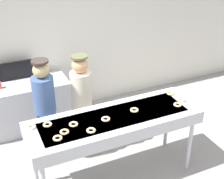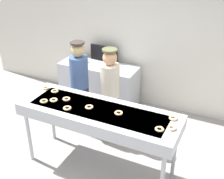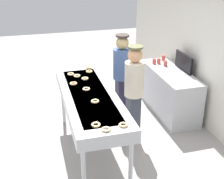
# 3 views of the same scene
# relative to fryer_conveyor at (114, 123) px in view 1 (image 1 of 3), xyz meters

# --- Properties ---
(ground_plane) EXTENTS (16.00, 16.00, 0.00)m
(ground_plane) POSITION_rel_fryer_conveyor_xyz_m (0.00, 0.00, -0.94)
(ground_plane) COLOR #9E9993
(back_wall) EXTENTS (8.00, 0.12, 2.99)m
(back_wall) POSITION_rel_fryer_conveyor_xyz_m (0.00, 2.21, 0.56)
(back_wall) COLOR silver
(back_wall) RESTS_ON ground
(fryer_conveyor) EXTENTS (2.30, 0.76, 1.03)m
(fryer_conveyor) POSITION_rel_fryer_conveyor_xyz_m (0.00, 0.00, 0.00)
(fryer_conveyor) COLOR #B7BABF
(fryer_conveyor) RESTS_ON ground
(plain_donut_0) EXTENTS (0.15, 0.15, 0.03)m
(plain_donut_0) POSITION_rel_fryer_conveyor_xyz_m (0.91, -0.11, 0.11)
(plain_donut_0) COLOR #F0CF88
(plain_donut_0) RESTS_ON fryer_conveyor
(plain_donut_1) EXTENTS (0.16, 0.16, 0.03)m
(plain_donut_1) POSITION_rel_fryer_conveyor_xyz_m (-0.13, -0.02, 0.11)
(plain_donut_1) COLOR beige
(plain_donut_1) RESTS_ON fryer_conveyor
(plain_donut_2) EXTENTS (0.16, 0.16, 0.03)m
(plain_donut_2) POSITION_rel_fryer_conveyor_xyz_m (0.30, 0.02, 0.11)
(plain_donut_2) COLOR #F4D08A
(plain_donut_2) RESTS_ON fryer_conveyor
(plain_donut_3) EXTENTS (0.14, 0.14, 0.03)m
(plain_donut_3) POSITION_rel_fryer_conveyor_xyz_m (-1.03, 0.20, 0.11)
(plain_donut_3) COLOR #EEC586
(plain_donut_3) RESTS_ON fryer_conveyor
(plain_donut_4) EXTENTS (0.16, 0.16, 0.03)m
(plain_donut_4) POSITION_rel_fryer_conveyor_xyz_m (1.00, 0.21, 0.11)
(plain_donut_4) COLOR #F2C283
(plain_donut_4) RESTS_ON fryer_conveyor
(plain_donut_5) EXTENTS (0.16, 0.16, 0.03)m
(plain_donut_5) POSITION_rel_fryer_conveyor_xyz_m (-0.54, 0.04, 0.11)
(plain_donut_5) COLOR beige
(plain_donut_5) RESTS_ON fryer_conveyor
(plain_donut_6) EXTENTS (0.14, 0.14, 0.03)m
(plain_donut_6) POSITION_rel_fryer_conveyor_xyz_m (-0.39, -0.17, 0.11)
(plain_donut_6) COLOR #F9C98D
(plain_donut_6) RESTS_ON fryer_conveyor
(plain_donut_7) EXTENTS (0.15, 0.15, 0.03)m
(plain_donut_7) POSITION_rel_fryer_conveyor_xyz_m (-0.84, 0.17, 0.11)
(plain_donut_7) COLOR #EFCE85
(plain_donut_7) RESTS_ON fryer_conveyor
(plain_donut_8) EXTENTS (0.12, 0.12, 0.03)m
(plain_donut_8) POSITION_rel_fryer_conveyor_xyz_m (-0.80, -0.16, 0.11)
(plain_donut_8) COLOR #F1D18F
(plain_donut_8) RESTS_ON fryer_conveyor
(plain_donut_9) EXTENTS (0.16, 0.16, 0.03)m
(plain_donut_9) POSITION_rel_fryer_conveyor_xyz_m (-0.69, -0.07, 0.11)
(plain_donut_9) COLOR beige
(plain_donut_9) RESTS_ON fryer_conveyor
(plain_donut_10) EXTENTS (0.16, 0.16, 0.03)m
(plain_donut_10) POSITION_rel_fryer_conveyor_xyz_m (1.04, -0.01, 0.11)
(plain_donut_10) COLOR beige
(plain_donut_10) RESTS_ON fryer_conveyor
(worker_baker) EXTENTS (0.31, 0.31, 1.67)m
(worker_baker) POSITION_rel_fryer_conveyor_xyz_m (-0.74, 0.73, -0.01)
(worker_baker) COLOR #27233E
(worker_baker) RESTS_ON ground
(worker_assistant) EXTENTS (0.31, 0.31, 1.63)m
(worker_assistant) POSITION_rel_fryer_conveyor_xyz_m (-0.19, 0.76, -0.03)
(worker_assistant) COLOR #373C49
(worker_assistant) RESTS_ON ground
(prep_counter) EXTENTS (1.60, 0.60, 0.85)m
(prep_counter) POSITION_rel_fryer_conveyor_xyz_m (-0.93, 1.76, -0.51)
(prep_counter) COLOR #B7BABF
(prep_counter) RESTS_ON ground
(menu_display) EXTENTS (0.60, 0.04, 0.32)m
(menu_display) POSITION_rel_fryer_conveyor_xyz_m (-0.93, 2.01, 0.08)
(menu_display) COLOR black
(menu_display) RESTS_ON prep_counter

